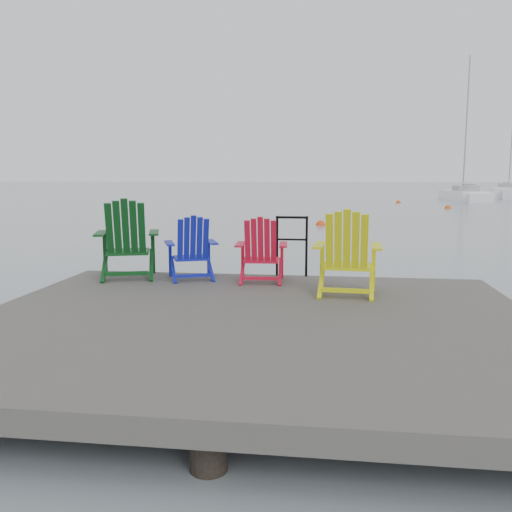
# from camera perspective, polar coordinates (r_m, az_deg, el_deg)

# --- Properties ---
(ground) EXTENTS (400.00, 400.00, 0.00)m
(ground) POSITION_cam_1_polar(r_m,az_deg,el_deg) (5.96, -0.33, -11.05)
(ground) COLOR gray
(ground) RESTS_ON ground
(dock) EXTENTS (6.00, 5.00, 1.40)m
(dock) POSITION_cam_1_polar(r_m,az_deg,el_deg) (5.85, -0.34, -7.84)
(dock) COLOR #282623
(dock) RESTS_ON ground
(handrail) EXTENTS (0.48, 0.04, 0.90)m
(handrail) POSITION_cam_1_polar(r_m,az_deg,el_deg) (8.09, 3.79, 1.68)
(handrail) COLOR black
(handrail) RESTS_ON dock
(chair_green) EXTENTS (1.07, 1.02, 1.14)m
(chair_green) POSITION_cam_1_polar(r_m,az_deg,el_deg) (8.11, -13.42, 1.73)
(chair_green) COLOR #0A3C14
(chair_green) RESTS_ON dock
(chair_blue) EXTENTS (0.88, 0.84, 0.92)m
(chair_blue) POSITION_cam_1_polar(r_m,az_deg,el_deg) (7.86, -6.78, 0.87)
(chair_blue) COLOR #0F19A4
(chair_blue) RESTS_ON dock
(chair_red) EXTENTS (0.76, 0.71, 0.91)m
(chair_red) POSITION_cam_1_polar(r_m,az_deg,el_deg) (7.60, 0.55, 0.66)
(chair_red) COLOR red
(chair_red) RESTS_ON dock
(chair_yellow) EXTENTS (0.89, 0.83, 1.06)m
(chair_yellow) POSITION_cam_1_polar(r_m,az_deg,el_deg) (6.85, 9.56, 0.33)
(chair_yellow) COLOR #D4D70B
(chair_yellow) RESTS_ON dock
(sailboat_near) EXTENTS (2.35, 8.85, 12.14)m
(sailboat_near) POSITION_cam_1_polar(r_m,az_deg,el_deg) (48.91, 21.04, 5.91)
(sailboat_near) COLOR white
(sailboat_near) RESTS_ON ground
(sailboat_mid) EXTENTS (5.77, 8.83, 11.97)m
(sailboat_mid) POSITION_cam_1_polar(r_m,az_deg,el_deg) (67.57, 24.97, 6.21)
(sailboat_mid) COLOR white
(sailboat_mid) RESTS_ON ground
(buoy_b) EXTENTS (0.39, 0.39, 0.39)m
(buoy_b) POSITION_cam_1_polar(r_m,az_deg,el_deg) (22.50, 6.81, 3.26)
(buoy_b) COLOR #E9440D
(buoy_b) RESTS_ON ground
(buoy_c) EXTENTS (0.41, 0.41, 0.41)m
(buoy_c) POSITION_cam_1_polar(r_m,az_deg,el_deg) (36.10, 19.54, 4.74)
(buoy_c) COLOR #DE510D
(buoy_c) RESTS_ON ground
(buoy_d) EXTENTS (0.38, 0.38, 0.38)m
(buoy_d) POSITION_cam_1_polar(r_m,az_deg,el_deg) (42.72, 14.75, 5.43)
(buoy_d) COLOR #EA470D
(buoy_d) RESTS_ON ground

